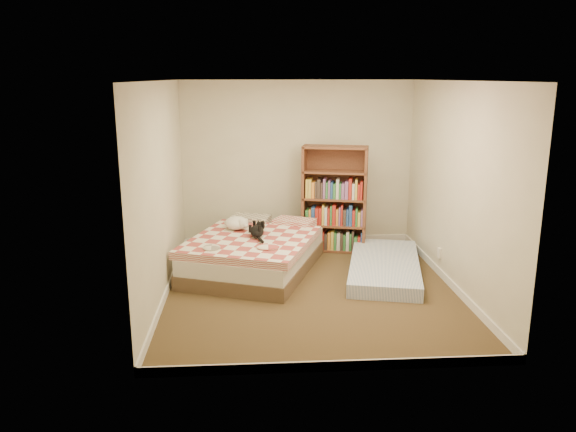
{
  "coord_description": "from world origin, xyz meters",
  "views": [
    {
      "loc": [
        -0.71,
        -6.46,
        2.55
      ],
      "look_at": [
        -0.26,
        0.3,
        0.86
      ],
      "focal_mm": 35.0,
      "sensor_mm": 36.0,
      "label": 1
    }
  ],
  "objects": [
    {
      "name": "room",
      "position": [
        0.0,
        0.0,
        1.2
      ],
      "size": [
        3.51,
        4.01,
        2.51
      ],
      "color": "#3F2F1B",
      "rests_on": "ground"
    },
    {
      "name": "white_dog",
      "position": [
        -0.91,
        1.06,
        0.58
      ],
      "size": [
        0.38,
        0.4,
        0.18
      ],
      "rotation": [
        0.0,
        0.0,
        -0.12
      ],
      "color": "white",
      "rests_on": "bed"
    },
    {
      "name": "floor_mattress",
      "position": [
        1.04,
        0.51,
        0.09
      ],
      "size": [
        1.32,
        2.13,
        0.18
      ],
      "primitive_type": "cube",
      "rotation": [
        0.0,
        0.0,
        -0.23
      ],
      "color": "#718CBD",
      "rests_on": "room"
    },
    {
      "name": "bookshelf",
      "position": [
        0.51,
        1.59,
        0.57
      ],
      "size": [
        1.02,
        0.53,
        1.57
      ],
      "rotation": [
        0.0,
        0.0,
        -0.24
      ],
      "color": "#532E1C",
      "rests_on": "room"
    },
    {
      "name": "bed",
      "position": [
        -0.68,
        0.78,
        0.25
      ],
      "size": [
        2.04,
        2.41,
        0.55
      ],
      "rotation": [
        0.0,
        0.0,
        -0.35
      ],
      "color": "brown",
      "rests_on": "room"
    },
    {
      "name": "black_cat",
      "position": [
        -0.64,
        0.73,
        0.56
      ],
      "size": [
        0.28,
        0.69,
        0.16
      ],
      "rotation": [
        0.0,
        0.0,
        -0.22
      ],
      "color": "black",
      "rests_on": "bed"
    }
  ]
}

